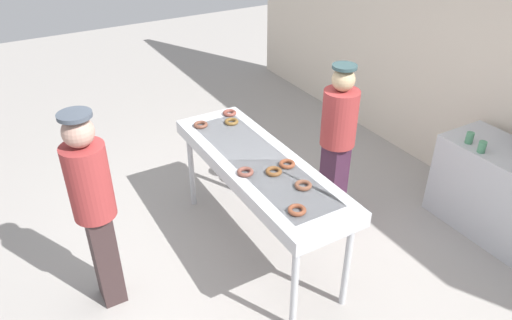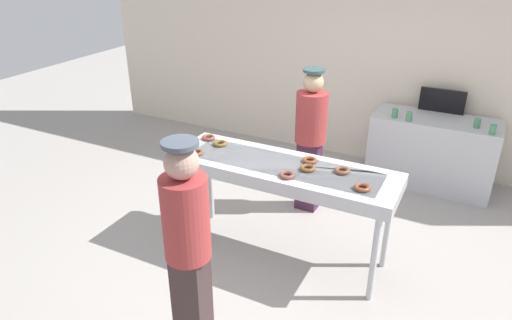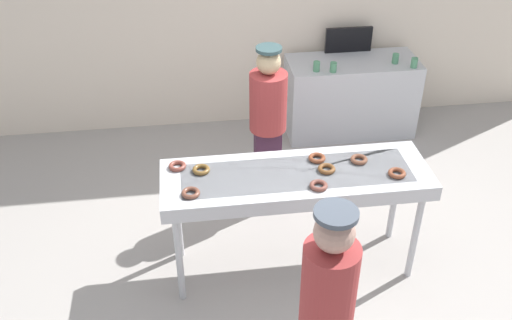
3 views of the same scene
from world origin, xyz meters
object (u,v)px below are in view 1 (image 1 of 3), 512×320
Objects in this scene: paper_cup_3 at (470,138)px; chocolate_donut_0 at (245,172)px; chocolate_donut_6 at (297,210)px; chocolate_donut_2 at (231,122)px; chocolate_donut_4 at (201,125)px; fryer_conveyor at (259,168)px; prep_counter at (512,199)px; chocolate_donut_5 at (303,185)px; chocolate_donut_1 at (274,171)px; chocolate_donut_7 at (287,164)px; worker_baker at (338,135)px; paper_cup_0 at (482,147)px; chocolate_donut_3 at (230,113)px; customer_waiting at (94,204)px.

chocolate_donut_0 is at bearing -102.32° from paper_cup_3.
chocolate_donut_6 is (0.63, 0.08, 0.00)m from chocolate_donut_0.
paper_cup_3 is at bearing 54.10° from chocolate_donut_2.
chocolate_donut_4 is at bearing -123.80° from paper_cup_3.
fryer_conveyor reaches higher than prep_counter.
chocolate_donut_5 is 1.00× the size of chocolate_donut_6.
chocolate_donut_5 is (0.28, 0.09, 0.00)m from chocolate_donut_1.
prep_counter is (0.82, 2.14, -0.55)m from chocolate_donut_1.
chocolate_donut_1 is at bearing 61.87° from chocolate_donut_0.
chocolate_donut_5 is 1.00× the size of chocolate_donut_7.
prep_counter is 0.70m from paper_cup_3.
worker_baker is at bearing 51.21° from chocolate_donut_2.
paper_cup_0 is at bearing -141.20° from prep_counter.
chocolate_donut_0 is 0.37m from chocolate_donut_7.
fryer_conveyor is 15.25× the size of chocolate_donut_4.
chocolate_donut_3 reaches higher than paper_cup_0.
fryer_conveyor is 1.44× the size of prep_counter.
fryer_conveyor is at bearing -169.94° from chocolate_donut_5.
chocolate_donut_7 is at bearing 79.25° from chocolate_donut_0.
worker_baker is 1.74m from prep_counter.
chocolate_donut_3 is 1.00× the size of chocolate_donut_6.
chocolate_donut_2 is at bearing 159.29° from chocolate_donut_0.
fryer_conveyor is 15.25× the size of chocolate_donut_6.
chocolate_donut_7 is at bearing 2.39° from chocolate_donut_2.
worker_baker reaches higher than chocolate_donut_1.
worker_baker is (-0.08, 0.92, 0.02)m from fryer_conveyor.
chocolate_donut_7 reaches higher than paper_cup_0.
paper_cup_3 is at bearing 165.53° from paper_cup_0.
chocolate_donut_0 is 0.91m from chocolate_donut_2.
chocolate_donut_2 is 1.00× the size of chocolate_donut_3.
chocolate_donut_4 is (0.09, -0.36, 0.00)m from chocolate_donut_3.
chocolate_donut_3 is 2.40m from paper_cup_0.
chocolate_donut_4 is at bearing -127.47° from paper_cup_0.
customer_waiting is (-0.09, -1.37, 0.07)m from fryer_conveyor.
worker_baker is (-0.60, 0.83, -0.07)m from chocolate_donut_5.
chocolate_donut_7 is (-0.04, 0.16, 0.00)m from chocolate_donut_1.
paper_cup_0 is at bearing 50.04° from chocolate_donut_2.
chocolate_donut_0 is 1.19m from customer_waiting.
chocolate_donut_0 is 1.26× the size of paper_cup_0.
chocolate_donut_0 is 0.23m from chocolate_donut_1.
chocolate_donut_4 is 3.03m from prep_counter.
chocolate_donut_7 is 1.26× the size of paper_cup_0.
worker_baker reaches higher than chocolate_donut_3.
fryer_conveyor is 0.84m from chocolate_donut_4.
chocolate_donut_1 is 1.00× the size of chocolate_donut_2.
paper_cup_0 is 1.00× the size of paper_cup_3.
paper_cup_3 reaches higher than prep_counter.
paper_cup_3 is at bearing 94.43° from chocolate_donut_6.
chocolate_donut_6 reaches higher than prep_counter.
customer_waiting is at bearing -100.61° from chocolate_donut_7.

